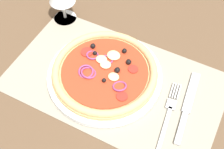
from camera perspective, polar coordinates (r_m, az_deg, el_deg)
The scene contains 6 objects.
ground_plane at distance 77.56cm, azimuth 0.56°, elevation -1.91°, with size 190.00×140.00×2.40cm, color brown.
placemat at distance 76.41cm, azimuth 0.56°, elevation -1.32°, with size 51.80×30.17×0.40cm, color gray.
plate at distance 76.65cm, azimuth -1.20°, elevation 0.00°, with size 28.05×28.05×1.26cm, color white.
pizza at distance 75.30cm, azimuth -1.22°, elevation 0.79°, with size 25.68×25.68×2.66cm.
fork at distance 72.75cm, azimuth 10.44°, elevation -6.59°, with size 3.78×18.05×0.44cm.
knife at distance 74.31cm, azimuth 13.60°, elevation -5.53°, with size 3.85×20.06×0.62cm.
Camera 1 is at (19.27, -39.01, 63.01)cm, focal length 50.13 mm.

